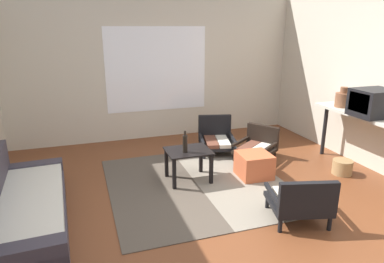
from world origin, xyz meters
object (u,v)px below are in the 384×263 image
Objects in this scene: wicker_basket at (342,167)px; couch at (20,208)px; crt_television at (374,103)px; armchair_corner at (257,145)px; ottoman_orange at (254,165)px; console_shelf at (362,120)px; armchair_striped_foreground at (301,201)px; glass_bottle at (185,143)px; clay_vase at (343,99)px; coffee_table at (188,157)px; armchair_by_window at (216,137)px.

couch is at bearing -179.77° from wicker_basket.
crt_television is (4.40, -0.10, 0.84)m from couch.
couch is at bearing -164.10° from armchair_corner.
ottoman_orange is at bearing 6.41° from couch.
wicker_basket is at bearing -46.88° from armchair_corner.
armchair_striped_foreground is at bearing -150.19° from console_shelf.
armchair_striped_foreground is 1.39× the size of crt_television.
glass_bottle is (-2.46, 0.55, -0.48)m from crt_television.
clay_vase reaches higher than glass_bottle.
clay_vase is (4.40, 0.47, 0.77)m from couch.
armchair_striped_foreground is at bearing -94.64° from ottoman_orange.
console_shelf is at bearing 88.79° from crt_television.
armchair_striped_foreground reaches higher than coffee_table.
armchair_by_window is at bearing 90.30° from armchair_striped_foreground.
armchair_corner is at bearing 137.12° from crt_television.
wicker_basket is (-0.26, -0.03, -0.66)m from console_shelf.
coffee_table is at bearing 14.13° from couch.
crt_television reaches higher than couch.
armchair_by_window is 1.41× the size of crt_television.
armchair_striped_foreground is 1.67× the size of ottoman_orange.
ottoman_orange is at bearing 165.99° from wicker_basket.
couch reaches higher than armchair_by_window.
ottoman_orange is 1.28m from wicker_basket.
console_shelf is 5.77× the size of wicker_basket.
crt_television is (-0.00, -0.15, 0.28)m from console_shelf.
armchair_striped_foreground is 2.42× the size of clay_vase.
clay_vase is at bearing -22.68° from armchair_corner.
console_shelf is 3.04× the size of crt_television.
ottoman_orange is (0.10, 1.20, -0.09)m from armchair_striped_foreground.
glass_bottle reaches higher than armchair_corner.
clay_vase is at bearing 39.89° from armchair_striped_foreground.
ottoman_orange is at bearing -121.94° from armchair_corner.
coffee_table is 0.80× the size of armchair_by_window.
glass_bottle is at bearing 168.94° from wicker_basket.
armchair_corner is 1.50× the size of crt_television.
console_shelf reaches higher than armchair_by_window.
glass_bottle is (-0.86, 1.32, 0.30)m from armchair_striped_foreground.
couch is at bearing 162.76° from armchair_striped_foreground.
armchair_by_window is 2.20m from console_shelf.
console_shelf is at bearing -10.57° from ottoman_orange.
ottoman_orange is 1.71m from clay_vase.
armchair_by_window reaches higher than wicker_basket.
crt_television reaches higher than console_shelf.
clay_vase reaches higher than ottoman_orange.
couch is 4.79× the size of ottoman_orange.
crt_television is 0.98m from wicker_basket.
armchair_corner is 1.43m from clay_vase.
couch is 3.54× the size of coffee_table.
crt_television reaches higher than armchair_by_window.
glass_bottle is (-0.85, -1.00, 0.32)m from armchair_by_window.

